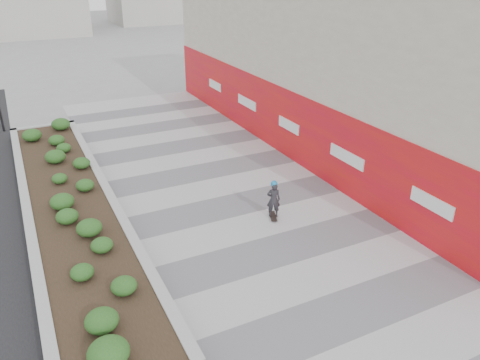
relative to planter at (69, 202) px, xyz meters
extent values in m
plane|color=gray|center=(5.50, -7.00, -0.42)|extent=(160.00, 160.00, 0.00)
cube|color=#A8A8AD|center=(5.50, -4.00, -0.41)|extent=(8.00, 36.00, 0.01)
cube|color=#BCAEA0|center=(12.50, 2.00, 3.58)|extent=(6.00, 24.00, 8.00)
cube|color=red|center=(9.52, 2.00, 1.08)|extent=(0.12, 24.00, 3.00)
cube|color=#9E9EA0|center=(0.00, 8.85, -0.14)|extent=(3.00, 0.30, 0.55)
cube|color=#9E9EA0|center=(-1.35, 0.00, -0.14)|extent=(0.30, 18.00, 0.55)
cube|color=#9E9EA0|center=(1.35, 0.00, -0.14)|extent=(0.30, 18.00, 0.55)
cube|color=#2D2116|center=(0.00, 0.00, -0.17)|extent=(2.40, 17.40, 0.50)
cylinder|color=#595654|center=(6.00, -4.00, -0.42)|extent=(0.44, 0.44, 0.01)
cube|color=black|center=(6.15, -3.42, -0.35)|extent=(0.45, 0.74, 0.02)
imported|color=#27262B|center=(6.15, -3.42, 0.28)|extent=(0.54, 0.46, 1.26)
sphere|color=#167ABD|center=(6.15, -3.42, 0.87)|extent=(0.23, 0.23, 0.23)
camera|label=1|loc=(-1.03, -15.40, 7.58)|focal=35.00mm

